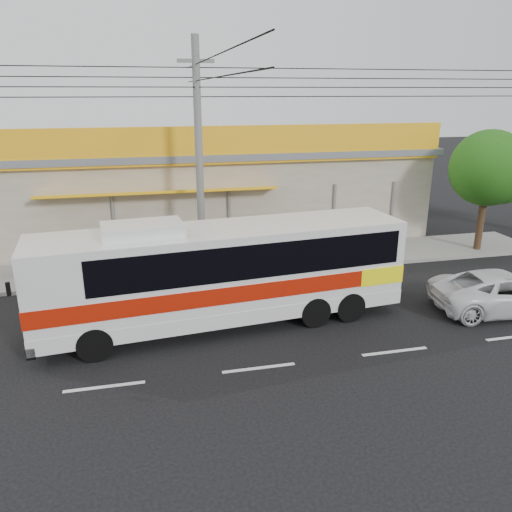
{
  "coord_description": "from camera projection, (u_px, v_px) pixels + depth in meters",
  "views": [
    {
      "loc": [
        -2.72,
        -13.96,
        7.09
      ],
      "look_at": [
        0.96,
        2.0,
        1.66
      ],
      "focal_mm": 35.0,
      "sensor_mm": 36.0,
      "label": 1
    }
  ],
  "objects": [
    {
      "name": "white_car",
      "position": [
        505.0,
        292.0,
        16.74
      ],
      "size": [
        5.11,
        2.83,
        1.35
      ],
      "primitive_type": "imported",
      "rotation": [
        0.0,
        0.0,
        1.45
      ],
      "color": "silver",
      "rests_on": "ground"
    },
    {
      "name": "lane_markings",
      "position": [
        259.0,
        368.0,
        13.41
      ],
      "size": [
        50.0,
        0.12,
        0.01
      ],
      "primitive_type": null,
      "color": "silver",
      "rests_on": "ground"
    },
    {
      "name": "sidewalk",
      "position": [
        213.0,
        264.0,
        21.25
      ],
      "size": [
        30.0,
        3.2,
        0.15
      ],
      "primitive_type": "cube",
      "color": "gray",
      "rests_on": "ground"
    },
    {
      "name": "coach_bus",
      "position": [
        229.0,
        268.0,
        15.45
      ],
      "size": [
        11.58,
        3.51,
        3.51
      ],
      "rotation": [
        0.0,
        0.0,
        0.1
      ],
      "color": "silver",
      "rests_on": "ground"
    },
    {
      "name": "storefront_building",
      "position": [
        196.0,
        189.0,
        25.68
      ],
      "size": [
        22.6,
        9.2,
        5.7
      ],
      "color": "gray",
      "rests_on": "ground"
    },
    {
      "name": "tree_near",
      "position": [
        491.0,
        171.0,
        21.94
      ],
      "size": [
        3.34,
        3.34,
        5.55
      ],
      "color": "#301D13",
      "rests_on": "ground"
    },
    {
      "name": "ground",
      "position": [
        241.0,
        327.0,
        15.73
      ],
      "size": [
        120.0,
        120.0,
        0.0
      ],
      "primitive_type": "plane",
      "color": "black",
      "rests_on": "ground"
    },
    {
      "name": "utility_pole",
      "position": [
        196.0,
        81.0,
        18.27
      ],
      "size": [
        34.0,
        14.0,
        9.03
      ],
      "color": "#5C5C5A",
      "rests_on": "ground"
    }
  ]
}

